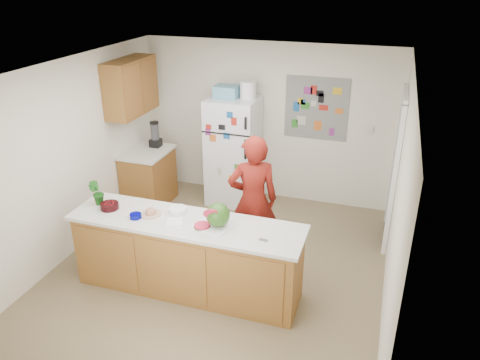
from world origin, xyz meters
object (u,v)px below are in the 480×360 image
(person, at_px, (253,201))
(cherry_bowl, at_px, (110,206))
(refrigerator, at_px, (233,151))
(watermelon, at_px, (218,215))

(person, height_order, cherry_bowl, person)
(cherry_bowl, bearing_deg, person, 29.10)
(refrigerator, xyz_separation_m, person, (0.79, -1.56, 0.00))
(refrigerator, bearing_deg, person, -63.18)
(person, bearing_deg, watermelon, 56.12)
(watermelon, bearing_deg, cherry_bowl, -179.60)
(refrigerator, distance_m, cherry_bowl, 2.49)
(person, bearing_deg, refrigerator, -86.81)
(refrigerator, distance_m, watermelon, 2.47)
(refrigerator, xyz_separation_m, watermelon, (0.64, -2.38, 0.21))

